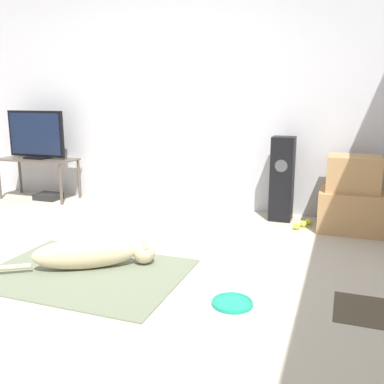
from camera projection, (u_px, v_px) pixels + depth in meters
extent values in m
plane|color=#BCB29E|center=(78.00, 264.00, 3.37)|extent=(12.00, 12.00, 0.00)
cube|color=silver|center=(176.00, 99.00, 5.02)|extent=(8.00, 0.06, 2.55)
cube|color=slate|center=(86.00, 273.00, 3.20)|extent=(1.45, 1.05, 0.01)
ellipsoid|color=beige|center=(86.00, 253.00, 3.25)|extent=(0.78, 0.59, 0.24)
sphere|color=beige|center=(144.00, 253.00, 3.35)|extent=(0.17, 0.17, 0.17)
cone|color=beige|center=(144.00, 239.00, 3.37)|extent=(0.06, 0.06, 0.08)
cone|color=beige|center=(145.00, 243.00, 3.28)|extent=(0.06, 0.06, 0.08)
cylinder|color=beige|center=(13.00, 267.00, 3.16)|extent=(0.24, 0.17, 0.04)
cylinder|color=#199E7A|center=(232.00, 303.00, 2.72)|extent=(0.27, 0.27, 0.02)
torus|color=#199E7A|center=(232.00, 302.00, 2.72)|extent=(0.26, 0.26, 0.02)
cube|color=tan|center=(350.00, 210.00, 4.21)|extent=(0.60, 0.52, 0.40)
cube|color=tan|center=(354.00, 173.00, 4.14)|extent=(0.49, 0.42, 0.34)
cube|color=black|center=(282.00, 179.00, 4.52)|extent=(0.23, 0.23, 0.89)
cylinder|color=#4C4C51|center=(281.00, 166.00, 4.38)|extent=(0.13, 0.00, 0.13)
cube|color=brown|center=(38.00, 159.00, 5.48)|extent=(1.01, 0.44, 0.02)
cylinder|color=brown|center=(61.00, 185.00, 5.20)|extent=(0.04, 0.04, 0.50)
cylinder|color=brown|center=(20.00, 175.00, 5.87)|extent=(0.04, 0.04, 0.50)
cylinder|color=brown|center=(79.00, 179.00, 5.55)|extent=(0.04, 0.04, 0.50)
cube|color=black|center=(37.00, 158.00, 5.47)|extent=(0.29, 0.20, 0.02)
cube|color=black|center=(36.00, 134.00, 5.41)|extent=(0.82, 0.04, 0.58)
cube|color=#141E38|center=(35.00, 134.00, 5.40)|extent=(0.75, 0.01, 0.52)
sphere|color=#C6E033|center=(297.00, 226.00, 4.25)|extent=(0.07, 0.07, 0.07)
sphere|color=#C6E033|center=(309.00, 222.00, 4.41)|extent=(0.07, 0.07, 0.07)
sphere|color=#C6E033|center=(304.00, 224.00, 4.34)|extent=(0.07, 0.07, 0.07)
cube|color=black|center=(48.00, 196.00, 5.52)|extent=(0.31, 0.24, 0.08)
cube|color=#4C4233|center=(382.00, 313.00, 2.61)|extent=(0.56, 0.43, 0.01)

